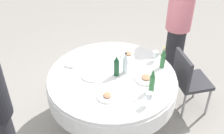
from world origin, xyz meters
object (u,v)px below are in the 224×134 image
(dining_table, at_px, (112,85))
(chair_outer, at_px, (188,78))
(bottle_green_left, at_px, (163,58))
(wine_glass_north, at_px, (149,96))
(bottle_green_north, at_px, (152,81))
(bottle_clear_front, at_px, (125,64))
(plate_mid, at_px, (107,96))
(bottle_dark_green_near, at_px, (117,66))
(plate_west, at_px, (92,75))
(plate_rear, at_px, (128,54))
(person_left, at_px, (178,29))
(wine_glass_east, at_px, (155,54))
(plate_far, at_px, (146,78))

(dining_table, xyz_separation_m, chair_outer, (0.15, -0.96, -0.08))
(bottle_green_left, height_order, wine_glass_north, bottle_green_left)
(bottle_green_north, bearing_deg, bottle_clear_front, 35.74)
(wine_glass_north, xyz_separation_m, plate_mid, (0.14, 0.40, -0.10))
(bottle_dark_green_near, distance_m, plate_west, 0.30)
(bottle_dark_green_near, height_order, plate_rear, bottle_dark_green_near)
(bottle_green_north, relative_size, plate_rear, 1.32)
(dining_table, relative_size, person_left, 0.92)
(wine_glass_north, height_order, wine_glass_east, wine_glass_north)
(bottle_dark_green_near, distance_m, plate_mid, 0.40)
(wine_glass_north, relative_size, plate_west, 0.61)
(wine_glass_north, distance_m, chair_outer, 0.96)
(plate_far, xyz_separation_m, plate_west, (0.11, 0.60, -0.00))
(bottle_clear_front, relative_size, plate_rear, 1.25)
(bottle_green_north, relative_size, wine_glass_north, 1.86)
(wine_glass_north, height_order, chair_outer, wine_glass_north)
(bottle_green_left, height_order, wine_glass_east, bottle_green_left)
(dining_table, relative_size, chair_outer, 1.71)
(wine_glass_east, height_order, chair_outer, same)
(plate_mid, bearing_deg, plate_far, -60.14)
(plate_west, bearing_deg, wine_glass_east, -72.69)
(dining_table, xyz_separation_m, wine_glass_east, (0.26, -0.54, 0.24))
(wine_glass_east, height_order, plate_mid, wine_glass_east)
(plate_mid, relative_size, plate_far, 0.85)
(wine_glass_east, xyz_separation_m, plate_far, (-0.35, 0.17, -0.08))
(bottle_green_left, xyz_separation_m, wine_glass_east, (0.14, 0.05, -0.04))
(person_left, bearing_deg, dining_table, -90.00)
(bottle_dark_green_near, height_order, plate_west, bottle_dark_green_near)
(wine_glass_north, distance_m, wine_glass_east, 0.78)
(dining_table, relative_size, wine_glass_north, 9.85)
(chair_outer, bearing_deg, plate_far, -76.36)
(bottle_green_north, relative_size, plate_mid, 1.30)
(bottle_green_left, xyz_separation_m, wine_glass_north, (-0.61, 0.27, -0.02))
(chair_outer, bearing_deg, plate_mid, -73.12)
(bottle_clear_front, bearing_deg, plate_far, -123.56)
(person_left, bearing_deg, bottle_green_left, -68.08)
(bottle_clear_front, xyz_separation_m, bottle_dark_green_near, (-0.04, 0.10, 0.00))
(wine_glass_north, relative_size, plate_rear, 0.71)
(bottle_clear_front, height_order, plate_far, bottle_clear_front)
(wine_glass_north, bearing_deg, person_left, -26.03)
(bottle_clear_front, relative_size, wine_glass_east, 2.05)
(bottle_green_left, height_order, person_left, person_left)
(bottle_green_left, bearing_deg, bottle_dark_green_near, 101.21)
(wine_glass_east, bearing_deg, dining_table, 115.15)
(bottle_dark_green_near, height_order, wine_glass_north, bottle_dark_green_near)
(bottle_dark_green_near, bearing_deg, wine_glass_east, -63.32)
(person_left, bearing_deg, plate_west, -96.28)
(wine_glass_east, relative_size, chair_outer, 0.15)
(bottle_green_north, bearing_deg, bottle_dark_green_near, 49.85)
(bottle_clear_front, height_order, bottle_dark_green_near, bottle_dark_green_near)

